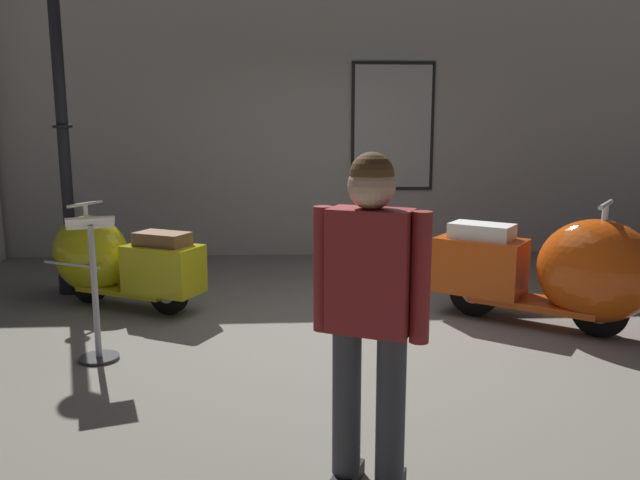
{
  "coord_description": "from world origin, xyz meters",
  "views": [
    {
      "loc": [
        -0.46,
        -4.87,
        1.66
      ],
      "look_at": [
        -0.14,
        0.65,
        0.65
      ],
      "focal_mm": 35.27,
      "sensor_mm": 36.0,
      "label": 1
    }
  ],
  "objects": [
    {
      "name": "ground_plane",
      "position": [
        0.0,
        0.0,
        0.0
      ],
      "size": [
        60.0,
        60.0,
        0.0
      ],
      "primitive_type": "plane",
      "color": "slate"
    },
    {
      "name": "showroom_back_wall",
      "position": [
        -0.14,
        3.22,
        1.6
      ],
      "size": [
        18.0,
        0.63,
        3.2
      ],
      "color": "#ADA89E",
      "rests_on": "ground"
    },
    {
      "name": "scooter_0",
      "position": [
        -2.04,
        0.88,
        0.44
      ],
      "size": [
        1.6,
        1.11,
        0.96
      ],
      "rotation": [
        0.0,
        0.0,
        2.67
      ],
      "color": "black",
      "rests_on": "ground"
    },
    {
      "name": "info_stanchion",
      "position": [
        -1.8,
        -0.5,
        0.44
      ],
      "size": [
        0.37,
        0.31,
        1.05
      ],
      "color": "#333338",
      "rests_on": "ground"
    },
    {
      "name": "scooter_1",
      "position": [
        1.77,
        -0.01,
        0.49
      ],
      "size": [
        1.71,
        1.45,
        1.08
      ],
      "rotation": [
        0.0,
        0.0,
        -0.64
      ],
      "color": "black",
      "rests_on": "ground"
    },
    {
      "name": "visitor_0",
      "position": [
        -0.09,
        -2.25,
        0.9
      ],
      "size": [
        0.48,
        0.35,
        1.55
      ],
      "rotation": [
        0.0,
        0.0,
        1.14
      ],
      "color": "black",
      "rests_on": "ground"
    },
    {
      "name": "lamppost",
      "position": [
        -2.58,
        1.42,
        1.72
      ],
      "size": [
        0.29,
        0.29,
        3.12
      ],
      "color": "black",
      "rests_on": "ground"
    }
  ]
}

